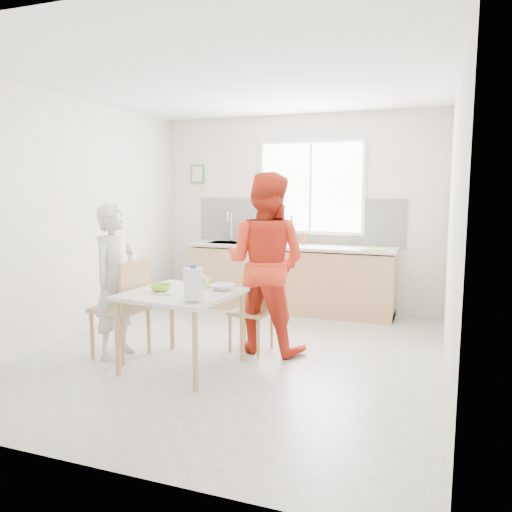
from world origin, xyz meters
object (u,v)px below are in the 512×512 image
Objects in this scene: milk_jug at (194,283)px; person_white at (116,281)px; bowl_white at (223,287)px; chair_far at (254,306)px; wine_bottle_b at (291,233)px; bowl_green at (161,288)px; wine_bottle_a at (291,232)px; chair_left at (126,304)px; dining_table at (182,300)px; person_red at (266,263)px.

person_white is at bearing 165.88° from milk_jug.
milk_jug is at bearing -93.41° from bowl_white.
chair_far is 0.54× the size of person_white.
person_white is at bearing -112.51° from wine_bottle_b.
chair_far is at bearing 51.43° from bowl_green.
bowl_green is at bearing -122.52° from chair_far.
bowl_white is at bearing -89.17° from wine_bottle_b.
milk_jug is (0.50, -0.28, 0.13)m from bowl_green.
wine_bottle_a is (-0.00, 2.97, 0.19)m from milk_jug.
chair_left is 1.31m from chair_far.
person_red is at bearing 53.69° from dining_table.
person_white is at bearing -144.43° from chair_far.
person_red is 1.12m from milk_jug.
bowl_white is 2.47m from wine_bottle_b.
dining_table is 0.79m from person_white.
person_white is (-0.11, 0.01, 0.22)m from chair_left.
bowl_green is at bearing 156.36° from milk_jug.
chair_left is 0.52m from bowl_green.
chair_left is 4.49× the size of bowl_white.
chair_far is 0.45× the size of person_red.
chair_left is at bearing 164.37° from milk_jug.
dining_table is 0.49m from milk_jug.
milk_jug is 2.99m from wine_bottle_b.
dining_table is 3.57× the size of milk_jug.
person_white is 0.83× the size of person_red.
bowl_white is at bearing 72.50° from person_red.
chair_far is 1.43m from person_white.
dining_table is at bearing -96.18° from wine_bottle_b.
milk_jug is (-0.27, -1.08, -0.04)m from person_red.
bowl_white is 0.76× the size of milk_jug.
wine_bottle_b is at bearing 79.64° from bowl_green.
milk_jug is at bearing -89.91° from wine_bottle_a.
person_red is at bearing -81.65° from wine_bottle_a.
chair_left is 1.47m from person_red.
chair_far is at bearing 78.87° from bowl_white.
chair_left is 3.31× the size of wine_bottle_b.
milk_jug is at bearing -91.34° from chair_far.
chair_left is 3.39× the size of milk_jug.
milk_jug reaches higher than bowl_white.
chair_far reaches higher than dining_table.
person_white is at bearing 173.95° from dining_table.
person_white reaches higher than bowl_green.
bowl_green is at bearing -172.01° from dining_table.
dining_table is 0.56× the size of person_red.
chair_left is at bearing -110.35° from wine_bottle_a.
person_white is 5.14× the size of wine_bottle_b.
person_red is at bearing -56.94° from person_white.
chair_far reaches higher than bowl_white.
wine_bottle_a is at bearing 79.61° from bowl_green.
milk_jug is (-0.14, -1.08, 0.43)m from chair_far.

